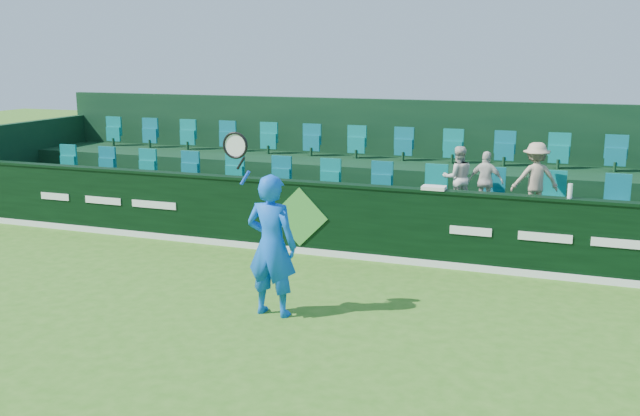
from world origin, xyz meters
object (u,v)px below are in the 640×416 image
at_px(spectator_right, 535,179).
at_px(spectator_middle, 486,181).
at_px(spectator_left, 458,178).
at_px(tennis_player, 271,245).
at_px(towel, 434,188).
at_px(drinks_bottle, 570,191).

bearing_deg(spectator_right, spectator_middle, -19.89).
height_order(spectator_middle, spectator_right, spectator_right).
bearing_deg(spectator_left, spectator_middle, 156.97).
height_order(tennis_player, spectator_left, tennis_player).
xyz_separation_m(spectator_left, towel, (-0.22, -1.12, -0.00)).
bearing_deg(drinks_bottle, tennis_player, -140.90).
bearing_deg(spectator_right, towel, 15.24).
bearing_deg(spectator_left, spectator_right, 156.97).
bearing_deg(spectator_right, spectator_left, -19.89).
bearing_deg(drinks_bottle, spectator_right, 118.40).
bearing_deg(spectator_middle, towel, 66.82).
distance_m(spectator_middle, towel, 1.34).
relative_size(spectator_left, spectator_middle, 1.07).
distance_m(towel, drinks_bottle, 2.20).
bearing_deg(spectator_middle, tennis_player, 70.78).
bearing_deg(spectator_middle, spectator_left, 10.15).
relative_size(towel, drinks_bottle, 1.67).
bearing_deg(tennis_player, drinks_bottle, 39.10).
xyz_separation_m(tennis_player, towel, (1.66, 3.13, 0.36)).
bearing_deg(drinks_bottle, spectator_left, 150.44).
xyz_separation_m(spectator_left, drinks_bottle, (1.97, -1.12, 0.09)).
xyz_separation_m(spectator_right, towel, (-1.59, -1.12, -0.07)).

